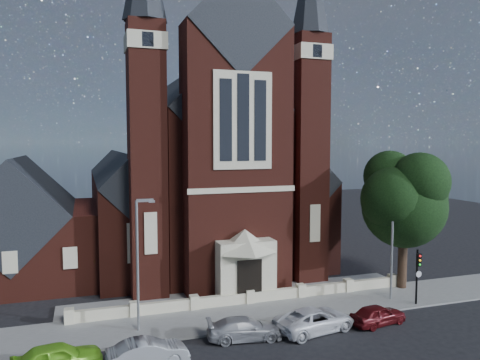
{
  "coord_description": "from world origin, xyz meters",
  "views": [
    {
      "loc": [
        -10.9,
        -23.91,
        11.44
      ],
      "look_at": [
        1.14,
        12.0,
        8.38
      ],
      "focal_mm": 35.0,
      "sensor_mm": 36.0,
      "label": 1
    }
  ],
  "objects_px": {
    "parish_hall": "(20,232)",
    "car_dark_red": "(378,315)",
    "church": "(196,174)",
    "street_tree": "(408,201)",
    "car_white_suv": "(315,320)",
    "car_lime_van": "(57,358)",
    "car_silver_b": "(245,329)",
    "car_silver_a": "(148,353)",
    "street_lamp_left": "(139,257)",
    "street_lamp_right": "(393,238)",
    "traffic_signal": "(418,270)"
  },
  "relations": [
    {
      "from": "parish_hall",
      "to": "street_lamp_left",
      "type": "xyz_separation_m",
      "value": [
        8.09,
        -14.0,
        0.59
      ]
    },
    {
      "from": "street_lamp_left",
      "to": "car_dark_red",
      "type": "xyz_separation_m",
      "value": [
        14.29,
        -3.6,
        -3.96
      ]
    },
    {
      "from": "street_lamp_right",
      "to": "parish_hall",
      "type": "bearing_deg",
      "value": 151.78
    },
    {
      "from": "car_white_suv",
      "to": "parish_hall",
      "type": "bearing_deg",
      "value": 35.5
    },
    {
      "from": "church",
      "to": "car_dark_red",
      "type": "relative_size",
      "value": 9.25
    },
    {
      "from": "street_lamp_right",
      "to": "street_lamp_left",
      "type": "bearing_deg",
      "value": 180.0
    },
    {
      "from": "street_lamp_right",
      "to": "car_lime_van",
      "type": "xyz_separation_m",
      "value": [
        -22.47,
        -3.72,
        -3.86
      ]
    },
    {
      "from": "parish_hall",
      "to": "traffic_signal",
      "type": "bearing_deg",
      "value": -29.98
    },
    {
      "from": "parish_hall",
      "to": "car_dark_red",
      "type": "xyz_separation_m",
      "value": [
        22.38,
        -17.6,
        -3.37
      ]
    },
    {
      "from": "car_silver_b",
      "to": "car_white_suv",
      "type": "bearing_deg",
      "value": -84.94
    },
    {
      "from": "church",
      "to": "street_lamp_left",
      "type": "bearing_deg",
      "value": -112.66
    },
    {
      "from": "car_silver_a",
      "to": "parish_hall",
      "type": "bearing_deg",
      "value": 18.68
    },
    {
      "from": "parish_hall",
      "to": "street_lamp_right",
      "type": "distance_m",
      "value": 29.62
    },
    {
      "from": "car_silver_b",
      "to": "street_tree",
      "type": "bearing_deg",
      "value": -64.46
    },
    {
      "from": "car_silver_a",
      "to": "car_silver_b",
      "type": "distance_m",
      "value": 5.94
    },
    {
      "from": "car_silver_a",
      "to": "car_silver_b",
      "type": "relative_size",
      "value": 0.94
    },
    {
      "from": "street_tree",
      "to": "car_lime_van",
      "type": "bearing_deg",
      "value": -167.75
    },
    {
      "from": "car_dark_red",
      "to": "traffic_signal",
      "type": "bearing_deg",
      "value": -75.87
    },
    {
      "from": "church",
      "to": "car_silver_b",
      "type": "xyz_separation_m",
      "value": [
        -2.27,
        -21.96,
        -7.55
      ]
    },
    {
      "from": "street_tree",
      "to": "traffic_signal",
      "type": "distance_m",
      "value": 5.7
    },
    {
      "from": "church",
      "to": "car_white_suv",
      "type": "xyz_separation_m",
      "value": [
        2.16,
        -22.18,
        -7.47
      ]
    },
    {
      "from": "parish_hall",
      "to": "street_lamp_left",
      "type": "relative_size",
      "value": 1.51
    },
    {
      "from": "car_white_suv",
      "to": "car_lime_van",
      "type": "bearing_deg",
      "value": 80.89
    },
    {
      "from": "parish_hall",
      "to": "car_silver_b",
      "type": "relative_size",
      "value": 2.77
    },
    {
      "from": "car_silver_a",
      "to": "car_silver_b",
      "type": "height_order",
      "value": "car_silver_a"
    },
    {
      "from": "church",
      "to": "street_lamp_left",
      "type": "height_order",
      "value": "church"
    },
    {
      "from": "street_lamp_right",
      "to": "car_dark_red",
      "type": "relative_size",
      "value": 2.14
    },
    {
      "from": "car_silver_a",
      "to": "car_white_suv",
      "type": "xyz_separation_m",
      "value": [
        10.19,
        1.21,
        0.03
      ]
    },
    {
      "from": "parish_hall",
      "to": "traffic_signal",
      "type": "relative_size",
      "value": 3.05
    },
    {
      "from": "traffic_signal",
      "to": "car_lime_van",
      "type": "xyz_separation_m",
      "value": [
        -23.38,
        -2.14,
        -1.84
      ]
    },
    {
      "from": "church",
      "to": "car_silver_b",
      "type": "bearing_deg",
      "value": -95.89
    },
    {
      "from": "street_lamp_right",
      "to": "car_dark_red",
      "type": "distance_m",
      "value": 6.51
    },
    {
      "from": "street_tree",
      "to": "car_white_suv",
      "type": "bearing_deg",
      "value": -154.64
    },
    {
      "from": "traffic_signal",
      "to": "car_silver_b",
      "type": "xyz_separation_m",
      "value": [
        -13.27,
        -1.44,
        -1.94
      ]
    },
    {
      "from": "church",
      "to": "street_tree",
      "type": "bearing_deg",
      "value": -53.83
    },
    {
      "from": "street_lamp_left",
      "to": "car_silver_b",
      "type": "distance_m",
      "value": 7.52
    },
    {
      "from": "church",
      "to": "car_white_suv",
      "type": "height_order",
      "value": "church"
    },
    {
      "from": "street_lamp_right",
      "to": "car_white_suv",
      "type": "relative_size",
      "value": 1.58
    },
    {
      "from": "street_lamp_left",
      "to": "car_dark_red",
      "type": "distance_m",
      "value": 15.26
    },
    {
      "from": "parish_hall",
      "to": "street_lamp_left",
      "type": "distance_m",
      "value": 16.18
    },
    {
      "from": "street_lamp_left",
      "to": "street_lamp_right",
      "type": "relative_size",
      "value": 1.0
    },
    {
      "from": "street_lamp_left",
      "to": "car_dark_red",
      "type": "relative_size",
      "value": 2.14
    },
    {
      "from": "car_lime_van",
      "to": "car_silver_a",
      "type": "distance_m",
      "value": 4.41
    },
    {
      "from": "parish_hall",
      "to": "car_silver_a",
      "type": "relative_size",
      "value": 2.95
    },
    {
      "from": "street_tree",
      "to": "traffic_signal",
      "type": "xyz_separation_m",
      "value": [
        -1.6,
        -3.28,
        -4.38
      ]
    },
    {
      "from": "car_silver_b",
      "to": "car_lime_van",
      "type": "bearing_deg",
      "value": 101.87
    },
    {
      "from": "street_tree",
      "to": "traffic_signal",
      "type": "height_order",
      "value": "street_tree"
    },
    {
      "from": "street_lamp_left",
      "to": "car_white_suv",
      "type": "height_order",
      "value": "street_lamp_left"
    },
    {
      "from": "church",
      "to": "car_silver_a",
      "type": "distance_m",
      "value": 25.84
    },
    {
      "from": "car_silver_b",
      "to": "car_white_suv",
      "type": "height_order",
      "value": "car_white_suv"
    }
  ]
}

